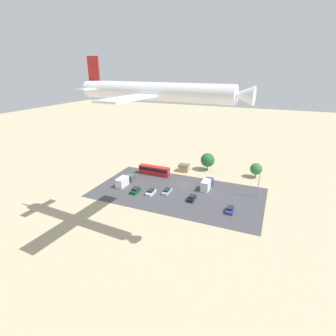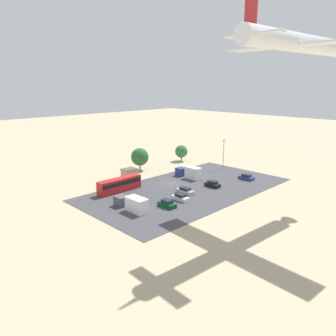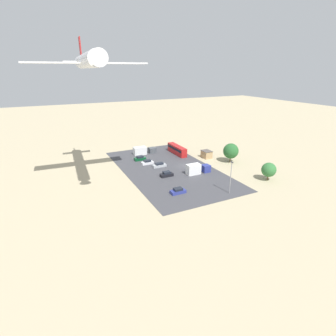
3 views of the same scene
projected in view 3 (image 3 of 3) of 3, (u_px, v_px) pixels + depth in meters
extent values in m
plane|color=tan|center=(185.00, 166.00, 91.04)|extent=(400.00, 400.00, 0.00)
cube|color=#424247|center=(168.00, 169.00, 88.22)|extent=(53.79, 28.74, 0.08)
cube|color=tan|center=(207.00, 154.00, 99.05)|extent=(3.78, 2.93, 2.64)
cube|color=#59514C|center=(207.00, 151.00, 98.56)|extent=(4.02, 3.17, 0.12)
cube|color=red|center=(177.00, 150.00, 103.32)|extent=(11.83, 2.42, 3.32)
cube|color=black|center=(177.00, 148.00, 103.11)|extent=(11.35, 2.46, 0.93)
cube|color=#ADB2B7|center=(159.00, 166.00, 89.83)|extent=(1.79, 4.73, 0.84)
cube|color=#1E232D|center=(159.00, 164.00, 89.57)|extent=(1.50, 2.65, 0.62)
cube|color=black|center=(167.00, 175.00, 81.75)|extent=(1.86, 4.05, 0.94)
cube|color=#1E232D|center=(167.00, 172.00, 81.46)|extent=(1.56, 2.27, 0.69)
cube|color=silver|center=(147.00, 163.00, 92.47)|extent=(1.88, 4.20, 0.88)
cube|color=#1E232D|center=(147.00, 161.00, 92.20)|extent=(1.58, 2.35, 0.64)
cube|color=navy|center=(178.00, 192.00, 70.61)|extent=(1.96, 4.17, 0.87)
cube|color=#1E232D|center=(178.00, 189.00, 70.34)|extent=(1.64, 2.33, 0.64)
cube|color=#0C4723|center=(140.00, 159.00, 96.40)|extent=(1.94, 4.19, 0.94)
cube|color=#1E232D|center=(140.00, 157.00, 96.12)|extent=(1.63, 2.35, 0.69)
cube|color=navy|center=(206.00, 168.00, 85.24)|extent=(2.42, 2.51, 2.31)
cube|color=white|center=(193.00, 169.00, 83.11)|extent=(2.42, 4.46, 3.30)
cube|color=#4C5156|center=(152.00, 150.00, 104.77)|extent=(2.55, 2.77, 2.14)
cube|color=white|center=(140.00, 151.00, 102.44)|extent=(2.55, 4.93, 3.06)
cylinder|color=brown|center=(268.00, 177.00, 78.99)|extent=(0.36, 0.36, 1.74)
sphere|color=#337038|center=(269.00, 170.00, 78.12)|extent=(4.33, 4.33, 4.33)
cylinder|color=brown|center=(230.00, 159.00, 94.42)|extent=(0.36, 0.36, 2.15)
sphere|color=#28602D|center=(231.00, 151.00, 93.33)|extent=(5.44, 5.44, 5.44)
cylinder|color=gray|center=(231.00, 178.00, 69.27)|extent=(0.20, 0.20, 8.66)
cube|color=#4C4C51|center=(232.00, 162.00, 67.68)|extent=(0.90, 0.28, 0.20)
cylinder|color=white|center=(87.00, 61.00, 63.96)|extent=(33.04, 5.75, 3.52)
cone|color=white|center=(98.00, 58.00, 48.81)|extent=(4.10, 3.60, 3.35)
cube|color=white|center=(87.00, 63.00, 64.15)|extent=(6.60, 29.83, 0.36)
cube|color=white|center=(82.00, 61.00, 75.86)|extent=(3.01, 10.65, 0.24)
cube|color=#B22323|center=(80.00, 47.00, 75.06)|extent=(2.97, 0.48, 5.26)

